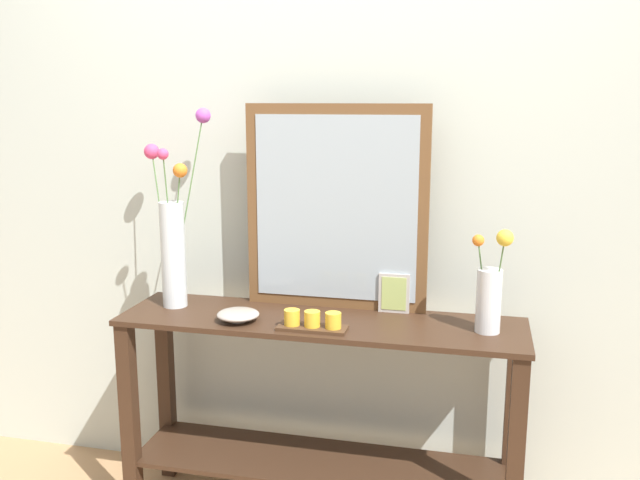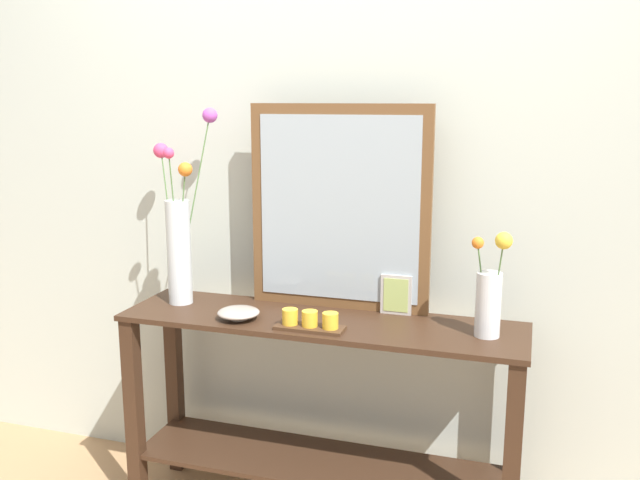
{
  "view_description": "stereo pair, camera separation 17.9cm",
  "coord_description": "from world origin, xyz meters",
  "px_view_note": "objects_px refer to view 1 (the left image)",
  "views": [
    {
      "loc": [
        0.55,
        -2.33,
        1.6
      ],
      "look_at": [
        0.0,
        0.0,
        1.1
      ],
      "focal_mm": 38.49,
      "sensor_mm": 36.0,
      "label": 1
    },
    {
      "loc": [
        0.72,
        -2.28,
        1.6
      ],
      "look_at": [
        0.0,
        0.0,
        1.1
      ],
      "focal_mm": 38.49,
      "sensor_mm": 36.0,
      "label": 2
    }
  ],
  "objects_px": {
    "picture_frame_small": "(394,293)",
    "tall_vase_left": "(174,238)",
    "candle_tray": "(312,322)",
    "decorative_bowl": "(238,315)",
    "vase_right": "(490,293)",
    "console_table": "(320,397)",
    "mirror_leaning": "(336,208)"
  },
  "relations": [
    {
      "from": "tall_vase_left",
      "to": "vase_right",
      "type": "xyz_separation_m",
      "value": [
        1.18,
        -0.04,
        -0.13
      ]
    },
    {
      "from": "tall_vase_left",
      "to": "mirror_leaning",
      "type": "bearing_deg",
      "value": 11.13
    },
    {
      "from": "console_table",
      "to": "tall_vase_left",
      "type": "distance_m",
      "value": 0.82
    },
    {
      "from": "console_table",
      "to": "decorative_bowl",
      "type": "relative_size",
      "value": 9.63
    },
    {
      "from": "picture_frame_small",
      "to": "console_table",
      "type": "bearing_deg",
      "value": -150.39
    },
    {
      "from": "candle_tray",
      "to": "decorative_bowl",
      "type": "relative_size",
      "value": 1.58
    },
    {
      "from": "mirror_leaning",
      "to": "decorative_bowl",
      "type": "distance_m",
      "value": 0.54
    },
    {
      "from": "tall_vase_left",
      "to": "decorative_bowl",
      "type": "xyz_separation_m",
      "value": [
        0.3,
        -0.13,
        -0.24
      ]
    },
    {
      "from": "console_table",
      "to": "tall_vase_left",
      "type": "height_order",
      "value": "tall_vase_left"
    },
    {
      "from": "vase_right",
      "to": "decorative_bowl",
      "type": "distance_m",
      "value": 0.89
    },
    {
      "from": "vase_right",
      "to": "decorative_bowl",
      "type": "bearing_deg",
      "value": -174.15
    },
    {
      "from": "console_table",
      "to": "candle_tray",
      "type": "distance_m",
      "value": 0.36
    },
    {
      "from": "console_table",
      "to": "vase_right",
      "type": "xyz_separation_m",
      "value": [
        0.6,
        -0.0,
        0.45
      ]
    },
    {
      "from": "decorative_bowl",
      "to": "candle_tray",
      "type": "bearing_deg",
      "value": -5.51
    },
    {
      "from": "candle_tray",
      "to": "decorative_bowl",
      "type": "distance_m",
      "value": 0.29
    },
    {
      "from": "console_table",
      "to": "vase_right",
      "type": "bearing_deg",
      "value": -0.04
    },
    {
      "from": "picture_frame_small",
      "to": "decorative_bowl",
      "type": "bearing_deg",
      "value": -156.41
    },
    {
      "from": "decorative_bowl",
      "to": "vase_right",
      "type": "bearing_deg",
      "value": 5.85
    },
    {
      "from": "console_table",
      "to": "picture_frame_small",
      "type": "relative_size",
      "value": 9.91
    },
    {
      "from": "decorative_bowl",
      "to": "tall_vase_left",
      "type": "bearing_deg",
      "value": 156.25
    },
    {
      "from": "console_table",
      "to": "tall_vase_left",
      "type": "relative_size",
      "value": 1.96
    },
    {
      "from": "vase_right",
      "to": "decorative_bowl",
      "type": "relative_size",
      "value": 2.4
    },
    {
      "from": "vase_right",
      "to": "decorative_bowl",
      "type": "xyz_separation_m",
      "value": [
        -0.88,
        -0.09,
        -0.12
      ]
    },
    {
      "from": "vase_right",
      "to": "candle_tray",
      "type": "relative_size",
      "value": 1.52
    },
    {
      "from": "mirror_leaning",
      "to": "picture_frame_small",
      "type": "bearing_deg",
      "value": -5.04
    },
    {
      "from": "decorative_bowl",
      "to": "picture_frame_small",
      "type": "bearing_deg",
      "value": 23.59
    },
    {
      "from": "vase_right",
      "to": "picture_frame_small",
      "type": "xyz_separation_m",
      "value": [
        -0.34,
        0.14,
        -0.07
      ]
    },
    {
      "from": "tall_vase_left",
      "to": "console_table",
      "type": "bearing_deg",
      "value": -4.2
    },
    {
      "from": "tall_vase_left",
      "to": "decorative_bowl",
      "type": "height_order",
      "value": "tall_vase_left"
    },
    {
      "from": "candle_tray",
      "to": "vase_right",
      "type": "bearing_deg",
      "value": 11.15
    },
    {
      "from": "mirror_leaning",
      "to": "candle_tray",
      "type": "height_order",
      "value": "mirror_leaning"
    },
    {
      "from": "picture_frame_small",
      "to": "tall_vase_left",
      "type": "bearing_deg",
      "value": -173.2
    }
  ]
}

